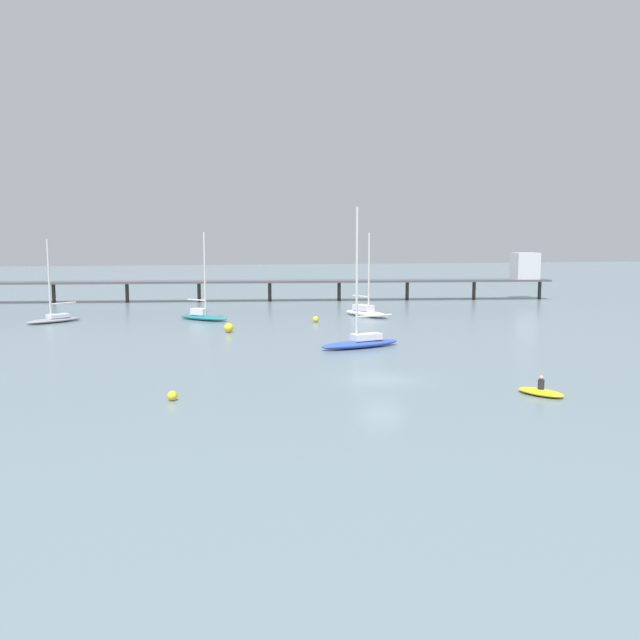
% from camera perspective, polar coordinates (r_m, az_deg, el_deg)
% --- Properties ---
extents(ground_plane, '(400.00, 400.00, 0.00)m').
position_cam_1_polar(ground_plane, '(41.52, 5.43, -5.19)').
color(ground_plane, slate).
extents(pier, '(82.62, 13.42, 6.94)m').
position_cam_1_polar(pier, '(95.20, 2.76, 3.79)').
color(pier, '#4C4C51').
rests_on(pier, ground_plane).
extents(sailboat_gray, '(5.86, 5.11, 8.90)m').
position_cam_1_polar(sailboat_gray, '(75.36, -22.21, 0.21)').
color(sailboat_gray, gray).
rests_on(sailboat_gray, ground_plane).
extents(sailboat_white, '(4.80, 7.04, 9.62)m').
position_cam_1_polar(sailboat_white, '(75.48, 4.04, 0.78)').
color(sailboat_white, white).
rests_on(sailboat_white, ground_plane).
extents(sailboat_blue, '(7.39, 3.63, 11.39)m').
position_cam_1_polar(sailboat_blue, '(53.41, 3.62, -1.69)').
color(sailboat_blue, '#2D4CB7').
rests_on(sailboat_blue, ground_plane).
extents(sailboat_teal, '(5.87, 5.58, 9.64)m').
position_cam_1_polar(sailboat_teal, '(72.93, -10.22, 0.49)').
color(sailboat_teal, '#1E727A').
rests_on(sailboat_teal, ground_plane).
extents(dinghy_yellow, '(2.47, 3.00, 1.14)m').
position_cam_1_polar(dinghy_yellow, '(39.20, 18.74, -5.95)').
color(dinghy_yellow, yellow).
rests_on(dinghy_yellow, ground_plane).
extents(mooring_buoy_mid, '(0.54, 0.54, 0.54)m').
position_cam_1_polar(mooring_buoy_mid, '(36.81, -12.79, -6.48)').
color(mooring_buoy_mid, yellow).
rests_on(mooring_buoy_mid, ground_plane).
extents(mooring_buoy_inner, '(0.90, 0.90, 0.90)m').
position_cam_1_polar(mooring_buoy_inner, '(62.83, -8.00, -0.67)').
color(mooring_buoy_inner, yellow).
rests_on(mooring_buoy_inner, ground_plane).
extents(mooring_buoy_near, '(0.65, 0.65, 0.65)m').
position_cam_1_polar(mooring_buoy_near, '(69.99, -0.38, 0.07)').
color(mooring_buoy_near, yellow).
rests_on(mooring_buoy_near, ground_plane).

